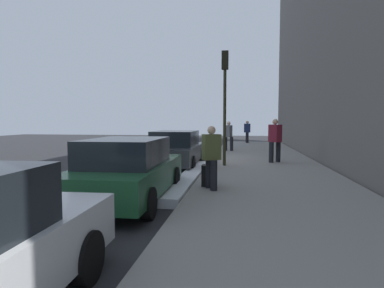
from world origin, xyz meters
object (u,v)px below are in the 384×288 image
object	(u,v)px
parked_car_charcoal	(176,149)
rolling_suitcase	(206,175)
pedestrian_olive_coat	(211,156)
pedestrian_navy_coat	(247,131)
pedestrian_grey_coat	(229,135)
pedestrian_burgundy_coat	(275,139)
traffic_light_pole	(225,89)
parked_car_green	(128,170)

from	to	relation	value
parked_car_charcoal	rolling_suitcase	bearing A→B (deg)	-158.97
pedestrian_olive_coat	rolling_suitcase	size ratio (longest dim) A/B	1.74
rolling_suitcase	pedestrian_navy_coat	bearing A→B (deg)	-4.63
pedestrian_navy_coat	pedestrian_olive_coat	size ratio (longest dim) A/B	1.08
pedestrian_grey_coat	pedestrian_burgundy_coat	world-z (taller)	pedestrian_burgundy_coat
pedestrian_olive_coat	pedestrian_burgundy_coat	bearing A→B (deg)	-20.45
pedestrian_olive_coat	traffic_light_pole	bearing A→B (deg)	-1.45
traffic_light_pole	parked_car_green	bearing A→B (deg)	160.24
rolling_suitcase	traffic_light_pole	bearing A→B (deg)	-4.03
parked_car_green	rolling_suitcase	world-z (taller)	parked_car_green
pedestrian_olive_coat	pedestrian_grey_coat	bearing A→B (deg)	-0.26
pedestrian_grey_coat	pedestrian_olive_coat	distance (m)	11.07
pedestrian_olive_coat	rolling_suitcase	xyz separation A→B (m)	(0.40, 0.18, -0.58)
pedestrian_navy_coat	traffic_light_pole	xyz separation A→B (m)	(-13.84, 1.16, 2.07)
pedestrian_burgundy_coat	rolling_suitcase	distance (m)	6.03
pedestrian_grey_coat	pedestrian_olive_coat	xyz separation A→B (m)	(-11.07, 0.05, -0.05)
parked_car_charcoal	pedestrian_olive_coat	xyz separation A→B (m)	(-4.78, -1.86, 0.27)
parked_car_green	traffic_light_pole	xyz separation A→B (m)	(5.59, -2.01, 2.41)
pedestrian_grey_coat	pedestrian_burgundy_coat	size ratio (longest dim) A/B	0.93
parked_car_green	parked_car_charcoal	size ratio (longest dim) A/B	0.99
pedestrian_navy_coat	traffic_light_pole	distance (m)	14.04
pedestrian_navy_coat	pedestrian_burgundy_coat	xyz separation A→B (m)	(-12.53, -0.92, 0.05)
parked_car_charcoal	rolling_suitcase	distance (m)	4.70
parked_car_green	rolling_suitcase	size ratio (longest dim) A/B	4.81
pedestrian_navy_coat	pedestrian_grey_coat	distance (m)	7.45
parked_car_green	pedestrian_burgundy_coat	world-z (taller)	pedestrian_burgundy_coat
pedestrian_olive_coat	pedestrian_burgundy_coat	world-z (taller)	pedestrian_burgundy_coat
pedestrian_grey_coat	pedestrian_burgundy_coat	distance (m)	5.60
pedestrian_navy_coat	pedestrian_burgundy_coat	distance (m)	12.56
parked_car_green	traffic_light_pole	bearing A→B (deg)	-19.76
traffic_light_pole	rolling_suitcase	bearing A→B (deg)	175.97
parked_car_green	pedestrian_grey_coat	xyz separation A→B (m)	(12.07, -1.94, 0.31)
pedestrian_navy_coat	pedestrian_burgundy_coat	world-z (taller)	pedestrian_burgundy_coat
parked_car_charcoal	traffic_light_pole	distance (m)	3.12
pedestrian_grey_coat	pedestrian_olive_coat	size ratio (longest dim) A/B	1.05
pedestrian_grey_coat	pedestrian_olive_coat	bearing A→B (deg)	179.74
parked_car_charcoal	pedestrian_olive_coat	distance (m)	5.13
parked_car_charcoal	pedestrian_burgundy_coat	xyz separation A→B (m)	(1.12, -4.06, 0.38)
parked_car_green	traffic_light_pole	distance (m)	6.41
pedestrian_burgundy_coat	parked_car_green	bearing A→B (deg)	149.33
pedestrian_grey_coat	rolling_suitcase	xyz separation A→B (m)	(-10.67, 0.23, -0.63)
pedestrian_navy_coat	parked_car_charcoal	bearing A→B (deg)	167.04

